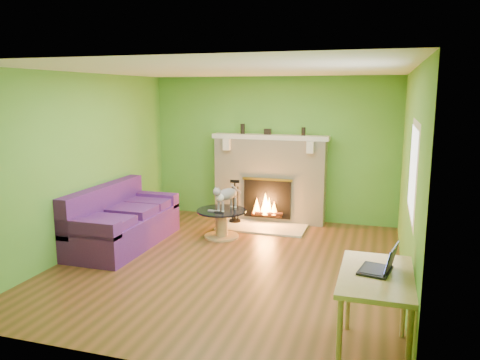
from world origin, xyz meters
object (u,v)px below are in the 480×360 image
object	(u,v)px
coffee_table	(222,221)
desk	(377,284)
cat	(227,197)
sofa	(121,222)

from	to	relation	value
coffee_table	desk	size ratio (longest dim) A/B	0.74
coffee_table	cat	size ratio (longest dim) A/B	1.21
sofa	desk	world-z (taller)	sofa
cat	desk	bearing A→B (deg)	-32.73
sofa	cat	world-z (taller)	sofa
coffee_table	cat	bearing A→B (deg)	32.01
sofa	cat	bearing A→B (deg)	30.80
coffee_table	desk	xyz separation A→B (m)	(2.45, -2.95, 0.44)
coffee_table	cat	xyz separation A→B (m)	(0.08, 0.05, 0.40)
coffee_table	desk	world-z (taller)	desk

